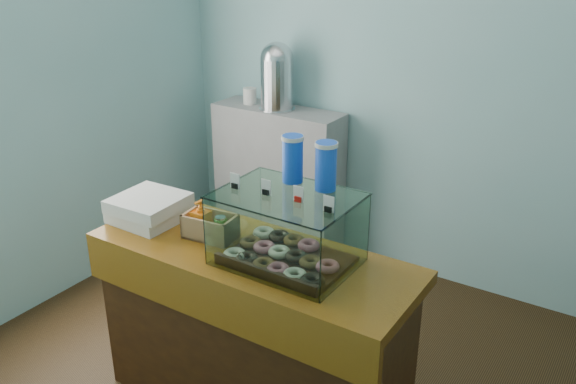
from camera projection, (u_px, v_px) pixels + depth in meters
The scene contains 8 objects.
ground at pixel (282, 375), 3.40m from camera, with size 3.50×3.50×0.00m, color black.
room_shell at pixel (286, 71), 2.73m from camera, with size 3.54×3.04×2.82m.
counter at pixel (253, 330), 3.02m from camera, with size 1.60×0.60×0.90m.
back_shelf at pixel (278, 179), 4.66m from camera, with size 1.00×0.32×1.10m, color gray.
display_case at pixel (290, 226), 2.72m from camera, with size 0.60×0.44×0.55m.
condiment_crate at pixel (208, 224), 2.97m from camera, with size 0.27×0.18×0.19m.
pastry_boxes at pixel (149, 208), 3.15m from camera, with size 0.35×0.35×0.13m.
coffee_urn at pixel (277, 75), 4.32m from camera, with size 0.26×0.26×0.48m.
Camera 1 is at (1.51, -2.28, 2.27)m, focal length 38.00 mm.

